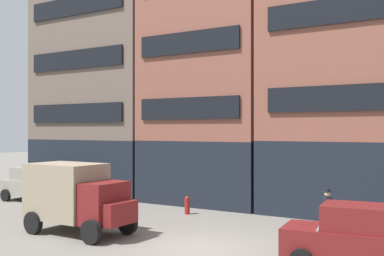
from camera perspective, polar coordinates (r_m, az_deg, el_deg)
The scene contains 9 objects.
ground_plane at distance 16.11m, azimuth 0.73°, elevation -14.29°, with size 120.00×120.00×0.00m, color slate.
building_far_left at distance 30.39m, azimuth -10.50°, elevation 5.04°, with size 8.98×5.53×13.28m.
building_center_left at distance 26.11m, azimuth 2.52°, elevation 10.05°, with size 7.33×5.53×17.02m.
building_center_right at distance 23.15m, azimuth 20.71°, elevation 8.71°, with size 9.72×5.53×14.90m.
delivery_truck_far at distance 18.41m, azimuth -13.75°, elevation -7.99°, with size 4.38×2.19×2.62m.
sedan_dark at distance 14.20m, azimuth 18.83°, elevation -12.43°, with size 3.86×2.20×1.83m.
sedan_light at distance 27.38m, azimuth -18.77°, elevation -6.48°, with size 3.73×1.92×1.83m.
pedestrian_officer at distance 17.85m, azimuth 16.12°, elevation -9.67°, with size 0.37×0.37×1.79m.
fire_hydrant_curbside at distance 22.04m, azimuth -0.59°, elevation -9.31°, with size 0.24×0.24×0.83m.
Camera 1 is at (8.01, -13.41, 3.93)m, focal length 43.98 mm.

